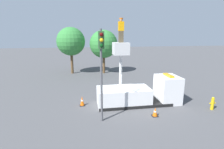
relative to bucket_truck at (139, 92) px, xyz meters
name	(u,v)px	position (x,y,z in m)	size (l,w,h in m)	color
ground_plane	(133,104)	(-0.47, 0.00, -0.95)	(120.00, 120.00, 0.00)	#4C4C4F
bucket_truck	(139,92)	(0.00, 0.00, 0.00)	(6.68, 2.17, 4.94)	black
worker	(121,30)	(-1.57, 0.00, 4.87)	(0.40, 0.26, 1.75)	brown
traffic_light_pole	(101,58)	(-3.30, -2.54, 3.19)	(0.34, 0.57, 5.88)	#515156
fire_hydrant	(212,103)	(5.06, -2.05, -0.46)	(0.47, 0.23, 1.00)	gold
traffic_cone_rear	(82,101)	(-4.58, 0.32, -0.57)	(0.40, 0.40, 0.78)	black
traffic_cone_curbside	(155,112)	(0.40, -2.36, -0.65)	(0.42, 0.42, 0.63)	black
tree_left_bg	(71,42)	(-5.97, 12.16, 3.54)	(3.89, 3.89, 6.46)	brown
tree_right_bg	(104,44)	(-1.49, 11.66, 3.18)	(3.90, 3.90, 6.09)	brown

